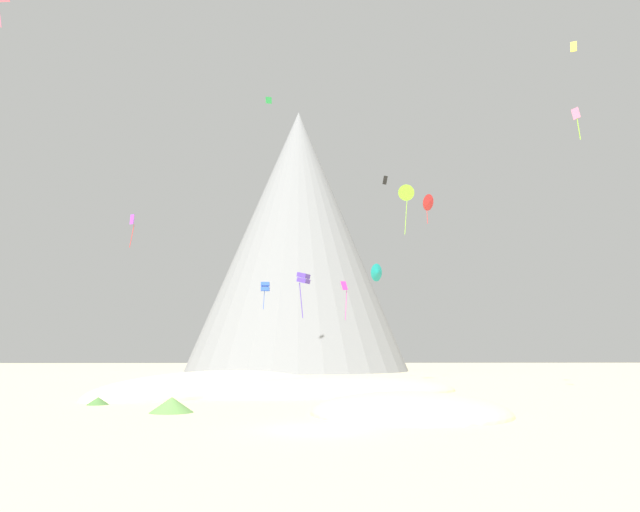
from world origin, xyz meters
TOP-DOWN VIEW (x-y plane):
  - ground_plane at (0.00, 0.00)m, footprint 400.00×400.00m
  - dune_foreground_left at (2.67, 25.19)m, footprint 29.05×22.16m
  - dune_foreground_right at (5.89, 6.99)m, footprint 13.32×14.27m
  - dune_midground at (-7.98, 26.30)m, footprint 25.69×27.91m
  - bush_mid_center at (-15.25, 14.33)m, footprint 1.76×1.76m
  - bush_low_patch at (-0.32, 23.54)m, footprint 3.52×3.52m
  - bush_near_left at (-8.78, 8.51)m, footprint 3.22×3.22m
  - rock_massif at (0.30, 96.29)m, footprint 55.51×58.05m
  - kite_magenta_low at (5.88, 51.55)m, footprint 1.10×0.83m
  - kite_black_high at (11.38, 48.11)m, footprint 0.72×0.41m
  - kite_yellow_high at (27.63, 25.01)m, footprint 0.66×0.46m
  - kite_pink_mid at (25.14, 20.87)m, footprint 0.62×0.59m
  - kite_red_mid at (18.48, 52.37)m, footprint 2.41×2.23m
  - kite_indigo_low at (-0.30, 27.92)m, footprint 1.43×1.40m
  - kite_blue_low at (-5.47, 54.26)m, footprint 1.24×1.24m
  - kite_green_high at (-5.20, 50.31)m, footprint 0.89×0.77m
  - kite_lime_mid at (13.10, 41.89)m, footprint 2.31×1.73m
  - kite_teal_low at (8.50, 37.32)m, footprint 1.86×1.84m
  - kite_violet_mid at (-23.80, 49.72)m, footprint 0.65×0.41m

SIDE VIEW (x-z plane):
  - ground_plane at x=0.00m, z-range 0.00..0.00m
  - dune_foreground_left at x=2.67m, z-range -1.57..1.57m
  - dune_foreground_right at x=5.89m, z-range -1.30..1.30m
  - dune_midground at x=-7.98m, z-range -2.09..2.09m
  - bush_mid_center at x=-15.25m, z-range 0.00..0.55m
  - bush_near_left at x=-8.78m, z-range 0.00..0.95m
  - bush_low_patch at x=-0.32m, z-range 0.00..0.97m
  - kite_indigo_low at x=-0.30m, z-range 8.73..13.29m
  - kite_magenta_low at x=5.88m, z-range 9.60..15.17m
  - kite_teal_low at x=8.50m, z-range 11.95..14.07m
  - kite_blue_low at x=-5.47m, z-range 11.27..15.19m
  - kite_violet_mid at x=-23.80m, z-range 18.97..23.69m
  - kite_lime_mid at x=13.10m, z-range 20.71..27.28m
  - rock_massif at x=0.30m, z-range -3.95..54.79m
  - kite_pink_mid at x=25.14m, z-range 23.94..27.07m
  - kite_red_mid at x=18.48m, z-range 23.39..27.83m
  - kite_black_high at x=11.38m, z-range 27.02..28.26m
  - kite_yellow_high at x=27.63m, z-range 34.52..35.69m
  - kite_green_high at x=-5.20m, z-range 39.72..40.81m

